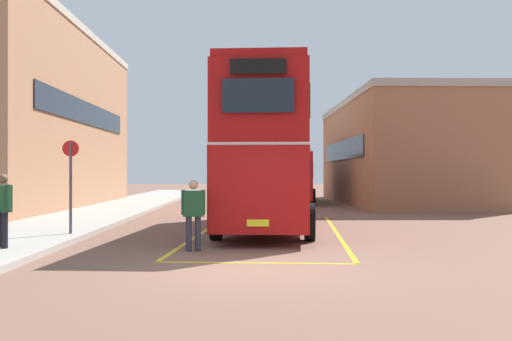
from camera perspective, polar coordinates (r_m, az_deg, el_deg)
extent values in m
plane|color=brown|center=(25.57, -0.60, -4.23)|extent=(135.60, 135.60, 0.00)
cube|color=#A39E93|center=(28.67, -13.76, -3.65)|extent=(4.00, 57.60, 0.14)
cube|color=#AD7A56|center=(31.96, -21.08, 4.35)|extent=(6.05, 19.83, 8.65)
cube|color=#232D38|center=(31.08, -15.76, 5.27)|extent=(0.06, 15.07, 1.10)
cube|color=#BCB29E|center=(32.62, -21.07, 12.26)|extent=(6.17, 19.95, 0.36)
cube|color=#9E6647|center=(36.11, 13.44, 1.43)|extent=(6.63, 17.22, 5.64)
cube|color=#232D38|center=(35.44, 8.19, 1.92)|extent=(0.06, 13.09, 1.10)
cube|color=#A89E8E|center=(36.32, 13.44, 6.17)|extent=(6.75, 17.34, 0.36)
cylinder|color=black|center=(22.24, -1.64, -3.55)|extent=(0.36, 1.02, 1.00)
cylinder|color=black|center=(22.14, 4.78, -3.56)|extent=(0.36, 1.02, 1.00)
cylinder|color=black|center=(15.99, -3.82, -4.87)|extent=(0.36, 1.02, 1.00)
cylinder|color=black|center=(15.86, 5.15, -4.91)|extent=(0.36, 1.02, 1.00)
cube|color=#A80F0F|center=(18.97, 1.18, -1.41)|extent=(3.25, 10.33, 2.10)
cube|color=#A80F0F|center=(19.04, 1.18, 4.92)|extent=(3.23, 10.12, 2.10)
cube|color=#A80F0F|center=(19.18, 1.18, 8.34)|extent=(3.13, 10.01, 0.20)
cube|color=white|center=(18.98, 1.18, 1.76)|extent=(3.27, 10.23, 0.14)
cube|color=#19232D|center=(19.06, -2.49, -0.50)|extent=(0.73, 8.30, 0.84)
cube|color=#19232D|center=(19.15, -2.49, 5.19)|extent=(0.73, 8.30, 0.84)
cube|color=#19232D|center=(18.95, 4.88, -0.50)|extent=(0.73, 8.30, 0.84)
cube|color=#19232D|center=(19.03, 4.87, 5.22)|extent=(0.73, 8.30, 0.84)
cube|color=#19232D|center=(13.99, 0.19, 7.18)|extent=(1.68, 0.18, 0.80)
cube|color=black|center=(14.09, 0.19, 9.92)|extent=(1.32, 0.15, 0.36)
cube|color=#19232D|center=(24.06, 1.75, -0.20)|extent=(1.92, 0.20, 1.00)
cube|color=yellow|center=(13.93, 0.19, -5.03)|extent=(0.52, 0.07, 0.16)
cylinder|color=black|center=(37.78, 1.43, -2.22)|extent=(0.34, 0.94, 0.92)
cylinder|color=black|center=(37.76, 5.25, -2.22)|extent=(0.34, 0.94, 0.92)
cylinder|color=black|center=(32.82, 1.07, -2.53)|extent=(0.34, 0.94, 0.92)
cylinder|color=black|center=(32.79, 5.46, -2.53)|extent=(0.34, 0.94, 0.92)
cube|color=#B71414|center=(35.24, 3.30, -0.51)|extent=(3.12, 8.46, 2.60)
cube|color=silver|center=(35.26, 3.30, 1.70)|extent=(2.94, 8.12, 0.12)
cube|color=#19232D|center=(35.28, 1.30, 0.05)|extent=(0.58, 6.61, 0.96)
cube|color=#19232D|center=(35.25, 5.31, 0.05)|extent=(0.58, 6.61, 0.96)
cube|color=#19232D|center=(39.40, 3.36, -0.04)|extent=(1.94, 0.20, 1.10)
cylinder|color=#2D2D38|center=(13.84, -5.58, -6.03)|extent=(0.14, 0.14, 0.79)
cylinder|color=#2D2D38|center=(13.81, -6.44, -6.04)|extent=(0.14, 0.14, 0.79)
cube|color=#1E4728|center=(13.77, -6.01, -3.16)|extent=(0.50, 0.31, 0.60)
cylinder|color=#1E4728|center=(13.80, -5.05, -3.03)|extent=(0.09, 0.09, 0.57)
cylinder|color=#1E4728|center=(13.75, -6.97, -3.04)|extent=(0.09, 0.09, 0.57)
sphere|color=tan|center=(13.74, -6.00, -1.35)|extent=(0.22, 0.22, 0.22)
cylinder|color=black|center=(14.26, -22.87, -5.28)|extent=(0.14, 0.14, 0.79)
cube|color=#1E4728|center=(14.30, -23.09, -2.48)|extent=(0.50, 0.45, 0.60)
cylinder|color=#1E4728|center=(14.10, -22.59, -2.39)|extent=(0.09, 0.09, 0.57)
sphere|color=brown|center=(14.30, -23.02, -0.73)|extent=(0.22, 0.22, 0.22)
cylinder|color=#4C4C51|center=(16.99, -17.28, -1.58)|extent=(0.08, 0.08, 2.50)
cylinder|color=red|center=(17.00, -17.28, 2.02)|extent=(0.44, 0.07, 0.44)
cube|color=gold|center=(18.24, -5.03, -5.85)|extent=(1.14, 12.13, 0.01)
cube|color=gold|center=(18.06, 7.69, -5.91)|extent=(1.14, 12.13, 0.01)
cube|color=gold|center=(12.02, -0.01, -8.81)|extent=(4.12, 0.47, 0.01)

